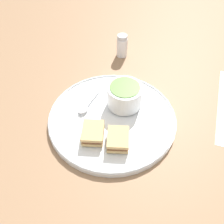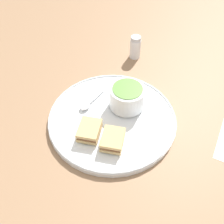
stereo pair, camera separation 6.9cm
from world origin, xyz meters
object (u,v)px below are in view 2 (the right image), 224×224
(spoon, at_px, (87,105))
(salt_shaker, at_px, (135,47))
(sandwich_half_far, at_px, (113,140))
(sandwich_half_near, at_px, (90,130))
(soup_bowl, at_px, (127,97))

(spoon, bearing_deg, salt_shaker, -174.53)
(sandwich_half_far, distance_m, salt_shaker, 0.38)
(sandwich_half_near, distance_m, sandwich_half_far, 0.06)
(soup_bowl, relative_size, sandwich_half_near, 1.15)
(soup_bowl, xyz_separation_m, sandwich_half_far, (0.06, -0.12, -0.02))
(sandwich_half_far, bearing_deg, sandwich_half_near, -161.40)
(sandwich_half_near, xyz_separation_m, sandwich_half_far, (0.06, 0.02, 0.00))
(soup_bowl, distance_m, sandwich_half_far, 0.14)
(spoon, distance_m, salt_shaker, 0.29)
(soup_bowl, height_order, sandwich_half_near, soup_bowl)
(soup_bowl, relative_size, spoon, 0.92)
(spoon, bearing_deg, sandwich_half_far, 66.63)
(sandwich_half_near, bearing_deg, salt_shaker, 113.06)
(spoon, height_order, sandwich_half_near, sandwich_half_near)
(soup_bowl, bearing_deg, salt_shaker, 125.52)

